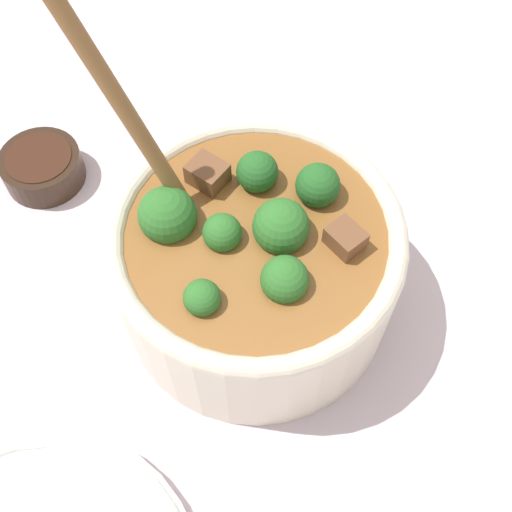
{
  "coord_description": "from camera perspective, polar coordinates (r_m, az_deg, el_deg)",
  "views": [
    {
      "loc": [
        -0.21,
        -0.14,
        0.49
      ],
      "look_at": [
        0.0,
        0.0,
        0.07
      ],
      "focal_mm": 45.0,
      "sensor_mm": 36.0,
      "label": 1
    }
  ],
  "objects": [
    {
      "name": "condiment_bowl",
      "position": [
        0.65,
        -18.2,
        7.88
      ],
      "size": [
        0.08,
        0.08,
        0.03
      ],
      "color": "black",
      "rests_on": "ground_plane"
    },
    {
      "name": "stew_bowl",
      "position": [
        0.5,
        -0.08,
        -0.4
      ],
      "size": [
        0.22,
        0.25,
        0.29
      ],
      "color": "beige",
      "rests_on": "ground_plane"
    },
    {
      "name": "ground_plane",
      "position": [
        0.55,
        0.0,
        -3.79
      ],
      "size": [
        4.0,
        4.0,
        0.0
      ],
      "primitive_type": "plane",
      "color": "silver"
    }
  ]
}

